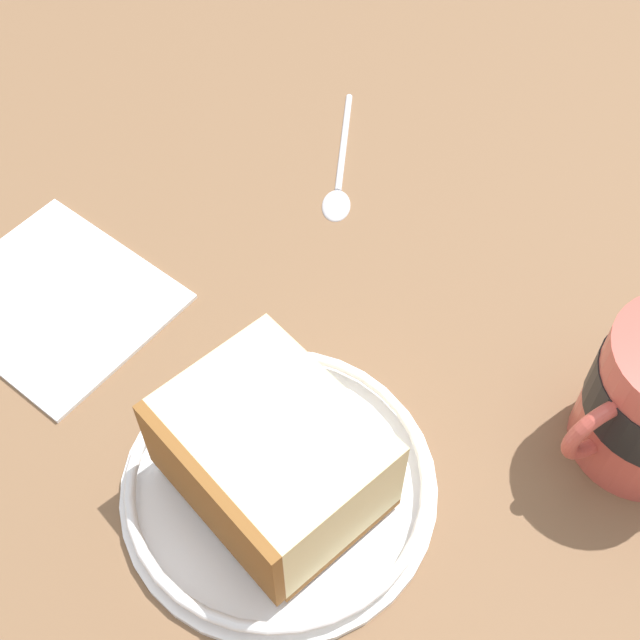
{
  "coord_description": "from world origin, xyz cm",
  "views": [
    {
      "loc": [
        3.77,
        -22.09,
        43.36
      ],
      "look_at": [
        -3.02,
        6.43,
        3.0
      ],
      "focal_mm": 47.86,
      "sensor_mm": 36.0,
      "label": 1
    }
  ],
  "objects": [
    {
      "name": "ground_plane",
      "position": [
        0.0,
        0.0,
        -1.3
      ],
      "size": [
        139.9,
        139.9,
        2.6
      ],
      "primitive_type": "cube",
      "color": "brown"
    },
    {
      "name": "small_plate",
      "position": [
        -3.05,
        -3.09,
        0.78
      ],
      "size": [
        17.32,
        17.32,
        1.59
      ],
      "color": "white",
      "rests_on": "ground_plane"
    },
    {
      "name": "cake_slice",
      "position": [
        -3.21,
        -3.32,
        4.13
      ],
      "size": [
        13.6,
        13.07,
        6.31
      ],
      "color": "brown",
      "rests_on": "small_plate"
    },
    {
      "name": "teaspoon",
      "position": [
        -5.01,
        20.65,
        0.35
      ],
      "size": [
        3.02,
        13.27,
        0.8
      ],
      "color": "silver",
      "rests_on": "ground_plane"
    },
    {
      "name": "folded_napkin",
      "position": [
        -20.24,
        6.03,
        0.3
      ],
      "size": [
        17.3,
        16.39,
        0.6
      ],
      "primitive_type": "cube",
      "rotation": [
        0.0,
        0.0,
        -0.44
      ],
      "color": "white",
      "rests_on": "ground_plane"
    }
  ]
}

